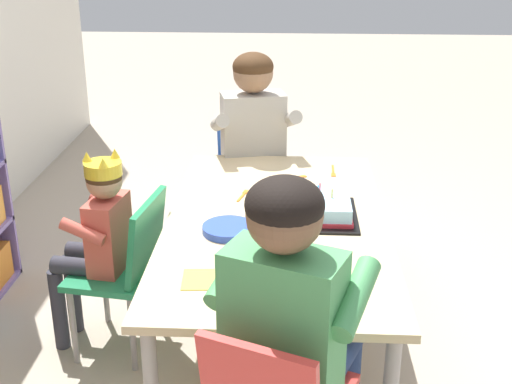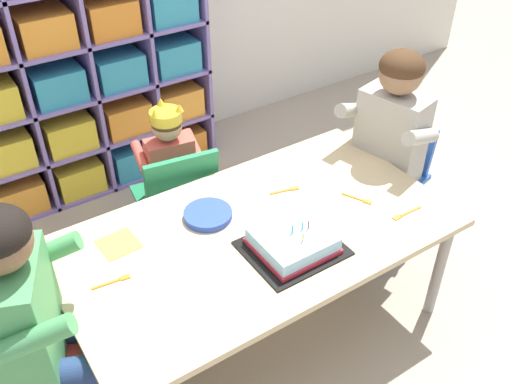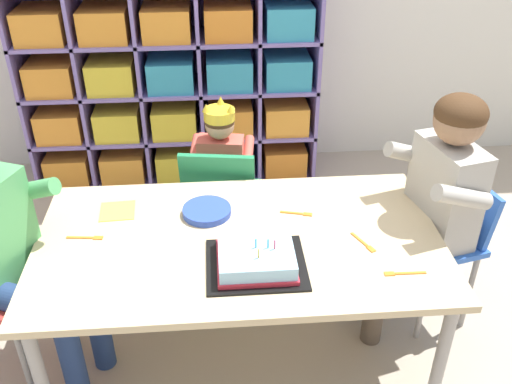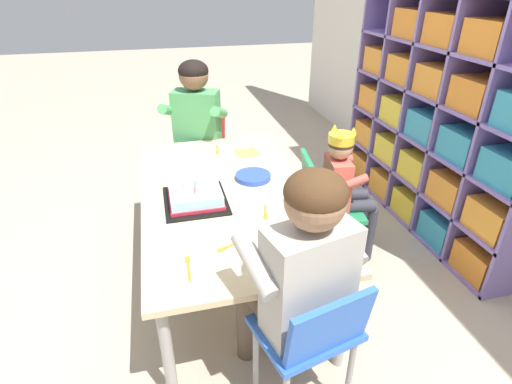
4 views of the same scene
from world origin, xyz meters
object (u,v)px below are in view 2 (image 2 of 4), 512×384
object	(u,v)px
fork_beside_plate_stack	(286,190)
classroom_chair_guest_side	(389,170)
paper_plate_stack	(208,215)
fork_at_table_front_edge	(114,281)
child_with_crown	(168,160)
fork_scattered_mid_table	(405,214)
activity_table	(257,239)
guest_at_table_side	(384,139)
classroom_chair_adult_side	(25,363)
birthday_cake_on_tray	(293,242)
fork_near_cake_tray	(359,199)
classroom_chair_blue	(178,195)
adult_helper_seated	(46,312)

from	to	relation	value
fork_beside_plate_stack	classroom_chair_guest_side	bearing A→B (deg)	-165.79
paper_plate_stack	fork_at_table_front_edge	bearing A→B (deg)	-164.33
child_with_crown	fork_scattered_mid_table	xyz separation A→B (m)	(0.59, -0.92, 0.04)
activity_table	classroom_chair_guest_side	world-z (taller)	classroom_chair_guest_side
guest_at_table_side	classroom_chair_adult_side	bearing A→B (deg)	-98.66
child_with_crown	birthday_cake_on_tray	bearing A→B (deg)	104.99
classroom_chair_adult_side	classroom_chair_guest_side	bearing A→B (deg)	-62.54
activity_table	fork_at_table_front_edge	bearing A→B (deg)	175.17
fork_at_table_front_edge	classroom_chair_adult_side	bearing A→B (deg)	16.59
child_with_crown	fork_near_cake_tray	distance (m)	0.90
classroom_chair_blue	fork_beside_plate_stack	bearing A→B (deg)	133.74
adult_helper_seated	fork_at_table_front_edge	bearing A→B (deg)	-44.20
guest_at_table_side	paper_plate_stack	xyz separation A→B (m)	(-0.87, 0.05, -0.08)
child_with_crown	fork_near_cake_tray	world-z (taller)	child_with_crown
birthday_cake_on_tray	fork_scattered_mid_table	world-z (taller)	birthday_cake_on_tray
paper_plate_stack	fork_beside_plate_stack	size ratio (longest dim) A/B	1.51
fork_scattered_mid_table	activity_table	bearing A→B (deg)	157.32
adult_helper_seated	fork_scattered_mid_table	distance (m)	1.36
child_with_crown	paper_plate_stack	xyz separation A→B (m)	(-0.07, -0.51, 0.05)
activity_table	fork_at_table_front_edge	world-z (taller)	fork_at_table_front_edge
adult_helper_seated	guest_at_table_side	distance (m)	1.57
classroom_chair_guest_side	fork_scattered_mid_table	xyz separation A→B (m)	(-0.32, -0.39, 0.13)
guest_at_table_side	classroom_chair_guest_side	bearing A→B (deg)	90.00
guest_at_table_side	fork_beside_plate_stack	xyz separation A→B (m)	(-0.52, 0.02, -0.09)
fork_near_cake_tray	classroom_chair_guest_side	bearing A→B (deg)	-87.67
classroom_chair_blue	child_with_crown	bearing A→B (deg)	-89.22
paper_plate_stack	adult_helper_seated	bearing A→B (deg)	-161.41
classroom_chair_blue	fork_scattered_mid_table	xyz separation A→B (m)	(0.60, -0.81, 0.17)
classroom_chair_adult_side	fork_beside_plate_stack	xyz separation A→B (m)	(1.15, 0.16, 0.12)
birthday_cake_on_tray	fork_scattered_mid_table	xyz separation A→B (m)	(0.49, -0.08, -0.03)
fork_near_cake_tray	child_with_crown	bearing A→B (deg)	8.32
classroom_chair_adult_side	paper_plate_stack	distance (m)	0.82
classroom_chair_guest_side	paper_plate_stack	size ratio (longest dim) A/B	3.38
classroom_chair_blue	birthday_cake_on_tray	world-z (taller)	birthday_cake_on_tray
classroom_chair_blue	guest_at_table_side	world-z (taller)	guest_at_table_side
paper_plate_stack	fork_near_cake_tray	size ratio (longest dim) A/B	1.53
classroom_chair_blue	classroom_chair_guest_side	xyz separation A→B (m)	(0.92, -0.42, 0.03)
classroom_chair_adult_side	guest_at_table_side	distance (m)	1.68
adult_helper_seated	paper_plate_stack	xyz separation A→B (m)	(0.69, 0.23, -0.09)
child_with_crown	fork_at_table_front_edge	bearing A→B (deg)	59.19
child_with_crown	classroom_chair_adult_side	world-z (taller)	child_with_crown
classroom_chair_blue	birthday_cake_on_tray	bearing A→B (deg)	107.09
activity_table	classroom_chair_adult_side	world-z (taller)	classroom_chair_adult_side
birthday_cake_on_tray	fork_at_table_front_edge	world-z (taller)	birthday_cake_on_tray
activity_table	guest_at_table_side	size ratio (longest dim) A/B	1.46
adult_helper_seated	classroom_chair_adult_side	bearing A→B (deg)	90.00
classroom_chair_adult_side	guest_at_table_side	bearing A→B (deg)	-63.05
activity_table	guest_at_table_side	bearing A→B (deg)	9.06
paper_plate_stack	fork_scattered_mid_table	bearing A→B (deg)	-32.09
child_with_crown	classroom_chair_guest_side	world-z (taller)	child_with_crown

